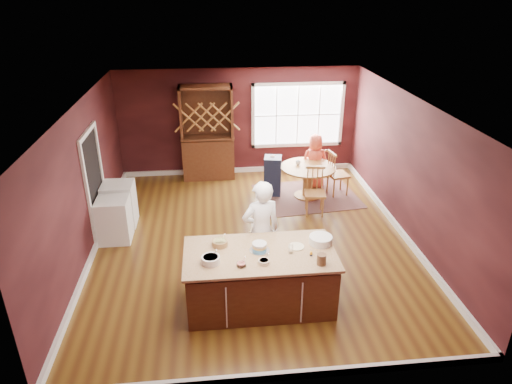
# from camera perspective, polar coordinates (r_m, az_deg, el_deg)

# --- Properties ---
(room_shell) EXTENTS (7.00, 7.00, 7.00)m
(room_shell) POSITION_cam_1_polar(r_m,az_deg,el_deg) (8.36, -0.48, 2.02)
(room_shell) COLOR brown
(room_shell) RESTS_ON ground
(window) EXTENTS (2.36, 0.10, 1.66)m
(window) POSITION_cam_1_polar(r_m,az_deg,el_deg) (11.77, 5.23, 9.56)
(window) COLOR white
(window) RESTS_ON room_shell
(doorway) EXTENTS (0.08, 1.26, 2.13)m
(doorway) POSITION_cam_1_polar(r_m,az_deg,el_deg) (9.28, -19.42, 0.75)
(doorway) COLOR white
(doorway) RESTS_ON room_shell
(kitchen_island) EXTENTS (2.27, 1.19, 0.92)m
(kitchen_island) POSITION_cam_1_polar(r_m,az_deg,el_deg) (7.13, 0.48, -10.86)
(kitchen_island) COLOR #441E10
(kitchen_island) RESTS_ON ground
(dining_table) EXTENTS (1.26, 1.26, 0.75)m
(dining_table) POSITION_cam_1_polar(r_m,az_deg,el_deg) (10.55, 6.49, 2.09)
(dining_table) COLOR brown
(dining_table) RESTS_ON ground
(baker) EXTENTS (0.72, 0.55, 1.77)m
(baker) POSITION_cam_1_polar(r_m,az_deg,el_deg) (7.48, 0.65, -4.89)
(baker) COLOR white
(baker) RESTS_ON ground
(layer_cake) EXTENTS (0.31, 0.31, 0.13)m
(layer_cake) POSITION_cam_1_polar(r_m,az_deg,el_deg) (6.88, 0.44, -6.87)
(layer_cake) COLOR silver
(layer_cake) RESTS_ON kitchen_island
(bowl_blue) EXTENTS (0.27, 0.27, 0.10)m
(bowl_blue) POSITION_cam_1_polar(r_m,az_deg,el_deg) (6.64, -5.68, -8.42)
(bowl_blue) COLOR silver
(bowl_blue) RESTS_ON kitchen_island
(bowl_yellow) EXTENTS (0.24, 0.24, 0.09)m
(bowl_yellow) POSITION_cam_1_polar(r_m,az_deg,el_deg) (7.03, -4.55, -6.37)
(bowl_yellow) COLOR #9F764F
(bowl_yellow) RESTS_ON kitchen_island
(bowl_pink) EXTENTS (0.14, 0.14, 0.05)m
(bowl_pink) POSITION_cam_1_polar(r_m,az_deg,el_deg) (6.55, -1.85, -9.05)
(bowl_pink) COLOR silver
(bowl_pink) RESTS_ON kitchen_island
(bowl_olive) EXTENTS (0.16, 0.16, 0.06)m
(bowl_olive) POSITION_cam_1_polar(r_m,az_deg,el_deg) (6.60, 0.99, -8.72)
(bowl_olive) COLOR white
(bowl_olive) RESTS_ON kitchen_island
(drinking_glass) EXTENTS (0.07, 0.07, 0.14)m
(drinking_glass) POSITION_cam_1_polar(r_m,az_deg,el_deg) (6.83, 4.38, -7.12)
(drinking_glass) COLOR white
(drinking_glass) RESTS_ON kitchen_island
(dinner_plate) EXTENTS (0.24, 0.24, 0.02)m
(dinner_plate) POSITION_cam_1_polar(r_m,az_deg,el_deg) (7.01, 5.06, -6.81)
(dinner_plate) COLOR #F9F2B8
(dinner_plate) RESTS_ON kitchen_island
(white_tub) EXTENTS (0.36, 0.36, 0.12)m
(white_tub) POSITION_cam_1_polar(r_m,az_deg,el_deg) (7.12, 8.08, -5.94)
(white_tub) COLOR silver
(white_tub) RESTS_ON kitchen_island
(stoneware_crock) EXTENTS (0.14, 0.14, 0.16)m
(stoneware_crock) POSITION_cam_1_polar(r_m,az_deg,el_deg) (6.62, 8.19, -8.34)
(stoneware_crock) COLOR brown
(stoneware_crock) RESTS_ON kitchen_island
(toy_figurine) EXTENTS (0.04, 0.04, 0.07)m
(toy_figurine) POSITION_cam_1_polar(r_m,az_deg,el_deg) (6.81, 6.90, -7.65)
(toy_figurine) COLOR #FFAC17
(toy_figurine) RESTS_ON kitchen_island
(rug) EXTENTS (2.47, 2.01, 0.01)m
(rug) POSITION_cam_1_polar(r_m,az_deg,el_deg) (10.77, 6.35, -0.50)
(rug) COLOR brown
(rug) RESTS_ON ground
(chair_east) EXTENTS (0.51, 0.52, 1.08)m
(chair_east) POSITION_cam_1_polar(r_m,az_deg,el_deg) (10.79, 10.26, 2.39)
(chair_east) COLOR #935822
(chair_east) RESTS_ON ground
(chair_south) EXTENTS (0.49, 0.48, 1.04)m
(chair_south) POSITION_cam_1_polar(r_m,az_deg,el_deg) (9.78, 7.39, 0.04)
(chair_south) COLOR brown
(chair_south) RESTS_ON ground
(chair_north) EXTENTS (0.47, 0.46, 0.93)m
(chair_north) POSITION_cam_1_polar(r_m,az_deg,el_deg) (11.32, 7.44, 3.28)
(chair_north) COLOR #966336
(chair_north) RESTS_ON ground
(seated_woman) EXTENTS (0.66, 0.43, 1.34)m
(seated_woman) POSITION_cam_1_polar(r_m,az_deg,el_deg) (11.02, 7.35, 3.82)
(seated_woman) COLOR #DF533B
(seated_woman) RESTS_ON ground
(high_chair) EXTENTS (0.46, 0.46, 0.97)m
(high_chair) POSITION_cam_1_polar(r_m,az_deg,el_deg) (10.65, 2.10, 2.15)
(high_chair) COLOR #1A2746
(high_chair) RESTS_ON ground
(toddler) EXTENTS (0.18, 0.14, 0.26)m
(toddler) POSITION_cam_1_polar(r_m,az_deg,el_deg) (10.64, 2.21, 4.03)
(toddler) COLOR #8CA5BF
(toddler) RESTS_ON high_chair
(table_plate) EXTENTS (0.20, 0.20, 0.02)m
(table_plate) POSITION_cam_1_polar(r_m,az_deg,el_deg) (10.45, 7.91, 3.10)
(table_plate) COLOR beige
(table_plate) RESTS_ON dining_table
(table_cup) EXTENTS (0.12, 0.12, 0.09)m
(table_cup) POSITION_cam_1_polar(r_m,az_deg,el_deg) (10.54, 5.28, 3.66)
(table_cup) COLOR silver
(table_cup) RESTS_ON dining_table
(hutch) EXTENTS (1.28, 0.53, 2.35)m
(hutch) POSITION_cam_1_polar(r_m,az_deg,el_deg) (11.41, -6.10, 7.31)
(hutch) COLOR #412717
(hutch) RESTS_ON ground
(washer) EXTENTS (0.59, 0.57, 0.86)m
(washer) POSITION_cam_1_polar(r_m,az_deg,el_deg) (9.18, -17.30, -3.36)
(washer) COLOR white
(washer) RESTS_ON ground
(dryer) EXTENTS (0.62, 0.60, 0.90)m
(dryer) POSITION_cam_1_polar(r_m,az_deg,el_deg) (9.73, -16.68, -1.47)
(dryer) COLOR silver
(dryer) RESTS_ON ground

